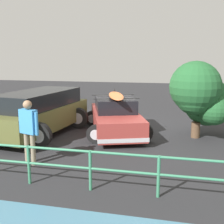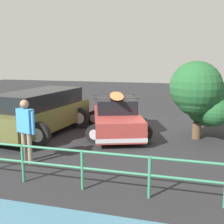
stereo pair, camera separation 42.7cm
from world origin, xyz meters
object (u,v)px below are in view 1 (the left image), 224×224
(sedan_car, at_px, (115,116))
(person_bystander, at_px, (29,126))
(suv_car, at_px, (40,112))
(bush_near_left, at_px, (200,93))

(sedan_car, xyz_separation_m, person_bystander, (1.61, 3.78, 0.42))
(suv_car, relative_size, person_bystander, 2.81)
(suv_car, relative_size, bush_near_left, 1.79)
(person_bystander, bearing_deg, bush_near_left, -141.84)
(suv_car, distance_m, bush_near_left, 5.99)
(suv_car, bearing_deg, person_bystander, 111.70)
(sedan_car, xyz_separation_m, suv_car, (2.76, 0.87, 0.23))
(bush_near_left, bearing_deg, sedan_car, -1.07)
(sedan_car, relative_size, bush_near_left, 1.61)
(sedan_car, distance_m, suv_car, 2.91)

